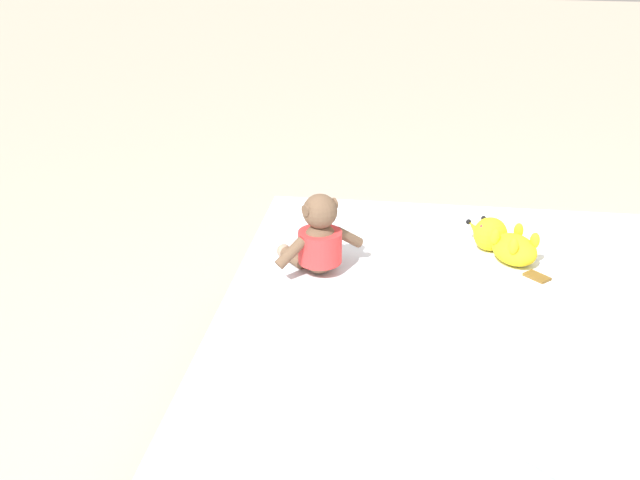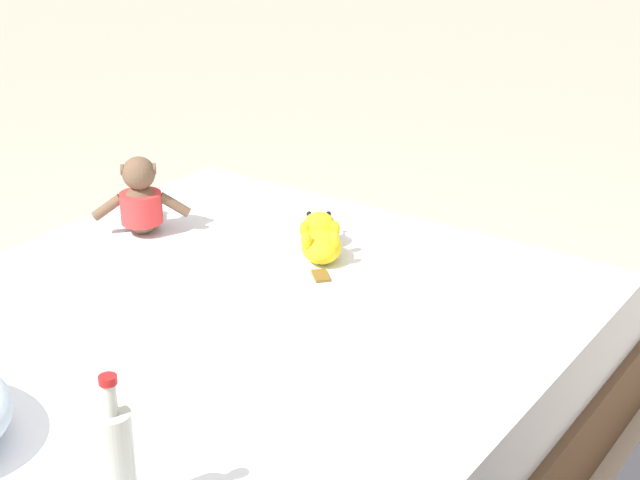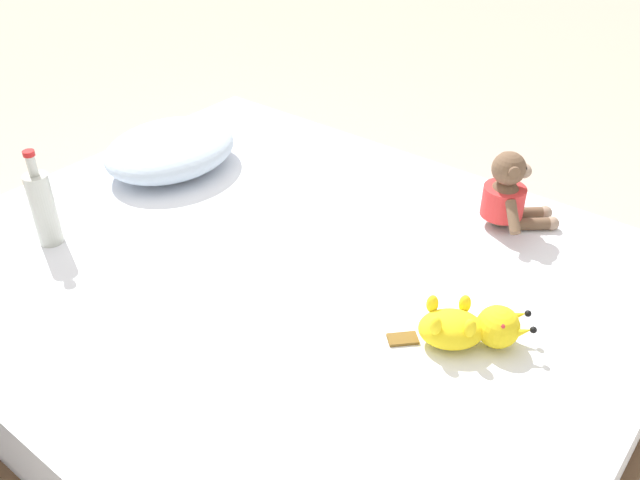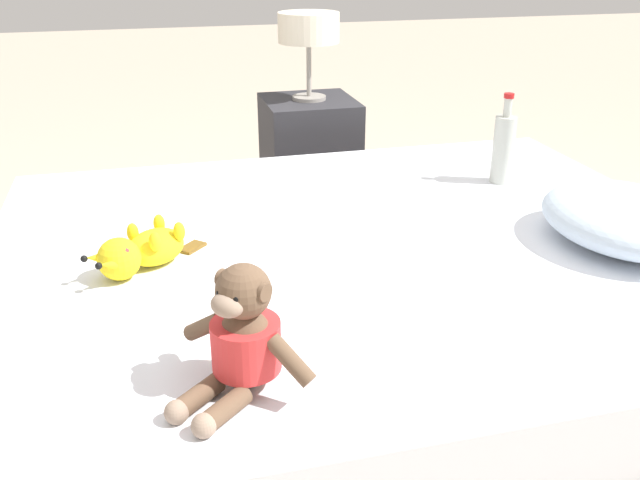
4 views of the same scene
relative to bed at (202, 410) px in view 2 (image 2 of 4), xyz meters
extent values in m
plane|color=#B7A893|center=(0.00, 0.00, -0.20)|extent=(16.00, 16.00, 0.00)
cube|color=brown|center=(0.00, 0.00, -0.09)|extent=(1.59, 1.93, 0.22)
cube|color=white|center=(0.00, 0.00, 0.11)|extent=(1.55, 1.87, 0.19)
ellipsoid|color=brown|center=(0.54, -0.38, 0.28)|extent=(0.15, 0.15, 0.15)
cylinder|color=red|center=(0.54, -0.38, 0.29)|extent=(0.17, 0.17, 0.09)
sphere|color=brown|center=(0.54, -0.38, 0.40)|extent=(0.10, 0.10, 0.10)
ellipsoid|color=gray|center=(0.57, -0.41, 0.39)|extent=(0.08, 0.08, 0.04)
sphere|color=black|center=(0.58, -0.39, 0.40)|extent=(0.01, 0.01, 0.01)
sphere|color=black|center=(0.55, -0.42, 0.40)|extent=(0.01, 0.01, 0.01)
cylinder|color=brown|center=(0.58, -0.35, 0.41)|extent=(0.03, 0.03, 0.03)
cylinder|color=brown|center=(0.51, -0.41, 0.41)|extent=(0.03, 0.03, 0.03)
cylinder|color=brown|center=(0.61, -0.31, 0.29)|extent=(0.09, 0.09, 0.08)
cylinder|color=brown|center=(0.47, -0.44, 0.29)|extent=(0.09, 0.09, 0.08)
cylinder|color=brown|center=(0.63, -0.43, 0.23)|extent=(0.09, 0.10, 0.04)
cylinder|color=brown|center=(0.58, -0.47, 0.23)|extent=(0.09, 0.10, 0.04)
sphere|color=gray|center=(0.66, -0.47, 0.23)|extent=(0.04, 0.04, 0.04)
sphere|color=gray|center=(0.61, -0.51, 0.23)|extent=(0.04, 0.04, 0.04)
ellipsoid|color=yellow|center=(0.00, -0.51, 0.25)|extent=(0.18, 0.19, 0.08)
sphere|color=yellow|center=(0.06, -0.60, 0.26)|extent=(0.10, 0.10, 0.10)
cone|color=yellow|center=(0.11, -0.62, 0.27)|extent=(0.06, 0.07, 0.05)
sphere|color=black|center=(0.13, -0.64, 0.28)|extent=(0.02, 0.02, 0.02)
cone|color=yellow|center=(0.07, -0.65, 0.27)|extent=(0.06, 0.07, 0.05)
sphere|color=black|center=(0.08, -0.67, 0.28)|extent=(0.02, 0.02, 0.02)
sphere|color=red|center=(0.09, -0.58, 0.29)|extent=(0.02, 0.02, 0.02)
sphere|color=red|center=(0.04, -0.61, 0.29)|extent=(0.02, 0.02, 0.02)
ellipsoid|color=yellow|center=(0.06, -0.51, 0.29)|extent=(0.04, 0.04, 0.05)
ellipsoid|color=yellow|center=(-0.01, -0.56, 0.29)|extent=(0.04, 0.04, 0.05)
ellipsoid|color=yellow|center=(0.01, -0.46, 0.29)|extent=(0.04, 0.04, 0.05)
ellipsoid|color=yellow|center=(-0.05, -0.50, 0.29)|extent=(0.04, 0.04, 0.05)
cube|color=brown|center=(-0.06, -0.42, 0.21)|extent=(0.08, 0.08, 0.01)
cylinder|color=#B7BCB2|center=(-0.33, 0.58, 0.32)|extent=(0.07, 0.07, 0.21)
cylinder|color=#B7BCB2|center=(-0.33, 0.58, 0.45)|extent=(0.03, 0.03, 0.06)
cylinder|color=red|center=(-0.33, 0.58, 0.49)|extent=(0.03, 0.03, 0.01)
camera|label=1|loc=(0.24, 1.80, 1.30)|focal=49.23mm
camera|label=2|loc=(-1.40, 1.51, 1.32)|focal=55.16mm
camera|label=3|loc=(-1.08, -0.99, 1.27)|focal=37.42mm
camera|label=4|loc=(1.55, -0.51, 0.94)|focal=38.58mm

